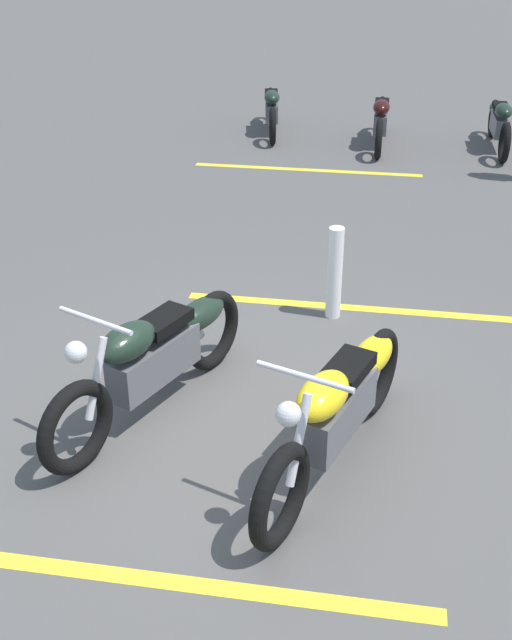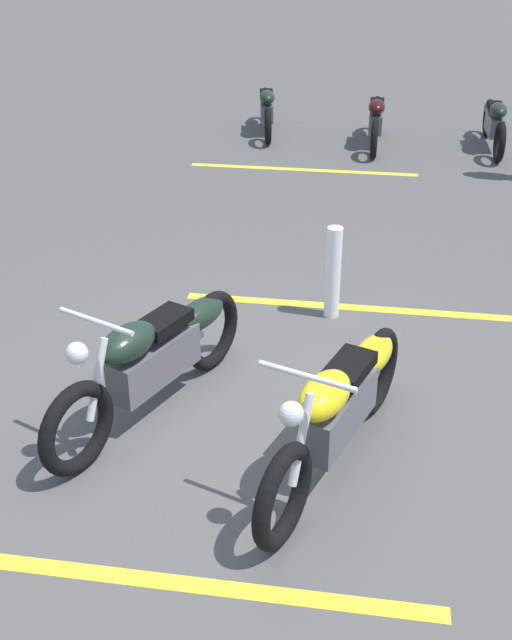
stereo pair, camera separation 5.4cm
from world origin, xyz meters
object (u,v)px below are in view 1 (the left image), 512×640
object	(u,v)px
motorcycle_dark_foreground	(155,356)
motorcycle_row_left	(381,118)
motorcycle_row_center	(271,108)
bollard_post	(335,273)
motorcycle_bright_foreground	(338,407)
motorcycle_row_far_left	(499,122)

from	to	relation	value
motorcycle_dark_foreground	motorcycle_row_left	size ratio (longest dim) A/B	1.09
motorcycle_row_left	motorcycle_row_center	distance (m)	1.80
bollard_post	motorcycle_bright_foreground	bearing A→B (deg)	-172.12
motorcycle_row_far_left	motorcycle_row_left	bearing A→B (deg)	-88.24
motorcycle_row_left	motorcycle_row_far_left	bearing A→B (deg)	92.75
motorcycle_row_left	bollard_post	size ratio (longest dim) A/B	2.24
motorcycle_bright_foreground	motorcycle_row_center	world-z (taller)	motorcycle_bright_foreground
bollard_post	motorcycle_row_left	bearing A→B (deg)	0.15
motorcycle_row_far_left	motorcycle_row_center	size ratio (longest dim) A/B	1.04
motorcycle_dark_foreground	motorcycle_row_left	xyz separation A→B (m)	(7.44, -1.10, -0.06)
motorcycle_dark_foreground	motorcycle_row_far_left	distance (m)	8.13
motorcycle_row_far_left	motorcycle_bright_foreground	bearing A→B (deg)	-14.07
motorcycle_row_left	motorcycle_dark_foreground	bearing A→B (deg)	-11.18
motorcycle_row_far_left	motorcycle_row_left	xyz separation A→B (m)	(-0.17, 1.76, 0.00)
motorcycle_bright_foreground	motorcycle_row_center	xyz separation A→B (m)	(8.14, 2.07, -0.07)
motorcycle_dark_foreground	motorcycle_row_center	distance (m)	7.81
motorcycle_dark_foreground	motorcycle_row_left	world-z (taller)	motorcycle_dark_foreground
motorcycle_row_center	motorcycle_bright_foreground	bearing A→B (deg)	1.52
motorcycle_bright_foreground	motorcycle_row_center	size ratio (longest dim) A/B	1.16
motorcycle_dark_foreground	motorcycle_row_center	world-z (taller)	motorcycle_dark_foreground
motorcycle_row_center	bollard_post	distance (m)	6.29
motorcycle_row_far_left	motorcycle_row_left	distance (m)	1.76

